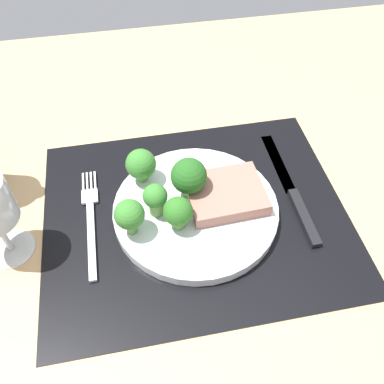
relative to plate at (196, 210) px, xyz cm
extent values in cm
cube|color=tan|center=(0.00, 0.00, -2.60)|extent=(140.00, 110.00, 3.00)
cube|color=black|center=(0.00, 0.00, -0.95)|extent=(43.62, 35.73, 0.30)
cylinder|color=silver|center=(0.00, 0.00, 0.00)|extent=(23.64, 23.64, 1.60)
cube|color=#9E6B5B|center=(4.48, 0.59, 1.82)|extent=(11.13, 9.33, 2.04)
cylinder|color=#6B994C|center=(-5.60, 0.50, 1.85)|extent=(1.99, 1.99, 2.11)
sphere|color=#387A2D|center=(-5.60, 0.50, 4.36)|extent=(3.41, 3.41, 3.41)
cylinder|color=#5B8942|center=(-6.83, 6.51, 1.51)|extent=(1.38, 1.38, 1.43)
sphere|color=#387A2D|center=(-6.83, 6.51, 4.13)|extent=(4.46, 4.46, 4.46)
cylinder|color=#5B8942|center=(-2.95, -2.89, 1.55)|extent=(1.75, 1.75, 1.50)
sphere|color=#2D6B23|center=(-2.95, -2.89, 4.00)|extent=(4.00, 4.00, 4.00)
cylinder|color=#5B8942|center=(-0.56, 2.23, 1.77)|extent=(1.72, 1.72, 1.94)
sphere|color=#235B1E|center=(-0.56, 2.23, 4.91)|extent=(5.11, 5.11, 5.11)
cylinder|color=#5B8942|center=(-9.28, -2.57, 1.79)|extent=(1.44, 1.44, 1.98)
sphere|color=#387A2D|center=(-9.28, -2.57, 4.51)|extent=(4.07, 4.07, 4.07)
cube|color=silver|center=(-15.03, -2.00, -0.55)|extent=(1.00, 13.00, 0.50)
cube|color=silver|center=(-15.03, 5.80, -0.55)|extent=(2.40, 2.60, 0.40)
cube|color=silver|center=(-15.93, 8.90, -0.55)|extent=(0.30, 3.60, 0.35)
cube|color=silver|center=(-15.33, 8.90, -0.55)|extent=(0.30, 3.60, 0.35)
cube|color=silver|center=(-14.73, 8.90, -0.55)|extent=(0.30, 3.60, 0.35)
cube|color=silver|center=(-14.13, 8.90, -0.55)|extent=(0.30, 3.60, 0.35)
cube|color=black|center=(15.11, -3.90, -0.40)|extent=(1.40, 10.00, 0.80)
cube|color=silver|center=(15.11, 7.60, -0.65)|extent=(1.80, 13.00, 0.30)
cylinder|color=silver|center=(-25.90, -1.17, -0.90)|extent=(6.43, 6.43, 0.40)
cylinder|color=silver|center=(-25.90, -1.17, 2.64)|extent=(0.80, 0.80, 6.69)
camera|label=1|loc=(-7.30, -35.49, 47.09)|focal=38.54mm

